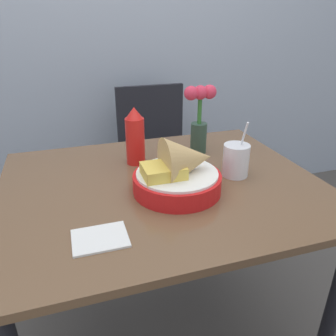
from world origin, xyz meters
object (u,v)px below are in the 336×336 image
Objects in this scene: ketchup_bottle at (135,137)px; flower_vase at (199,117)px; chair_far_window at (155,150)px; food_basket at (180,173)px; drink_cup at (236,161)px.

flower_vase is at bearing 5.88° from ketchup_bottle.
chair_far_window is at bearing 91.81° from flower_vase.
chair_far_window is 4.12× the size of ketchup_bottle.
chair_far_window is 3.18× the size of food_basket.
ketchup_bottle is at bearing -111.15° from chair_far_window.
drink_cup reaches higher than food_basket.
food_basket is at bearing -122.14° from flower_vase.
food_basket is 0.27m from ketchup_bottle.
chair_far_window is at bearing 94.08° from drink_cup.
flower_vase is at bearing -88.19° from chair_far_window.
ketchup_bottle is 0.27m from flower_vase.
food_basket is 1.03× the size of flower_vase.
drink_cup is at bearing 12.35° from food_basket.
ketchup_bottle is 0.37m from drink_cup.
food_basket is 1.40× the size of drink_cup.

